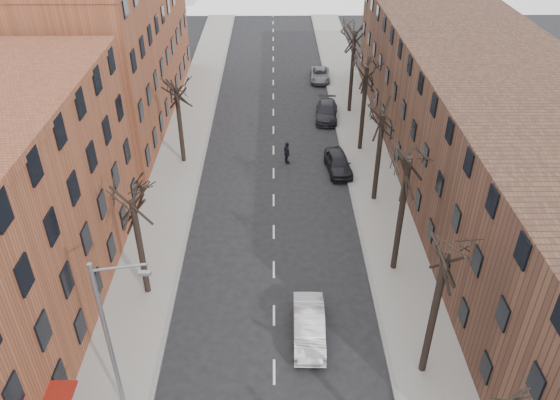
{
  "coord_description": "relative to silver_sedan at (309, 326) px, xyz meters",
  "views": [
    {
      "loc": [
        0.09,
        -6.48,
        22.86
      ],
      "look_at": [
        0.42,
        21.99,
        4.0
      ],
      "focal_mm": 35.0,
      "sensor_mm": 36.0,
      "label": 1
    }
  ],
  "objects": [
    {
      "name": "sidewalk_left",
      "position": [
        -9.91,
        20.6,
        -0.71
      ],
      "size": [
        4.0,
        90.0,
        0.15
      ],
      "primitive_type": "cube",
      "color": "gray",
      "rests_on": "ground"
    },
    {
      "name": "sidewalk_right",
      "position": [
        6.09,
        20.6,
        -0.71
      ],
      "size": [
        4.0,
        90.0,
        0.15
      ],
      "primitive_type": "cube",
      "color": "gray",
      "rests_on": "ground"
    },
    {
      "name": "building_left_far",
      "position": [
        -17.91,
        29.6,
        6.21
      ],
      "size": [
        12.0,
        28.0,
        14.0
      ],
      "primitive_type": "cube",
      "color": "brown",
      "rests_on": "ground"
    },
    {
      "name": "building_right",
      "position": [
        14.09,
        15.6,
        4.21
      ],
      "size": [
        12.0,
        50.0,
        10.0
      ],
      "primitive_type": "cube",
      "color": "#503425",
      "rests_on": "ground"
    },
    {
      "name": "tree_right_b",
      "position": [
        5.69,
        -2.4,
        -0.79
      ],
      "size": [
        5.2,
        5.2,
        10.8
      ],
      "primitive_type": null,
      "color": "black",
      "rests_on": "ground"
    },
    {
      "name": "tree_right_c",
      "position": [
        5.69,
        5.6,
        -0.79
      ],
      "size": [
        5.2,
        5.2,
        11.6
      ],
      "primitive_type": null,
      "color": "black",
      "rests_on": "ground"
    },
    {
      "name": "tree_right_d",
      "position": [
        5.69,
        13.6,
        -0.79
      ],
      "size": [
        5.2,
        5.2,
        10.0
      ],
      "primitive_type": null,
      "color": "black",
      "rests_on": "ground"
    },
    {
      "name": "tree_right_e",
      "position": [
        5.69,
        21.6,
        -0.79
      ],
      "size": [
        5.2,
        5.2,
        10.8
      ],
      "primitive_type": null,
      "color": "black",
      "rests_on": "ground"
    },
    {
      "name": "tree_right_f",
      "position": [
        5.69,
        29.6,
        -0.79
      ],
      "size": [
        5.2,
        5.2,
        11.6
      ],
      "primitive_type": null,
      "color": "black",
      "rests_on": "ground"
    },
    {
      "name": "tree_left_a",
      "position": [
        -9.51,
        3.6,
        -0.79
      ],
      "size": [
        5.2,
        5.2,
        9.5
      ],
      "primitive_type": null,
      "color": "black",
      "rests_on": "ground"
    },
    {
      "name": "tree_left_b",
      "position": [
        -9.51,
        19.6,
        -0.79
      ],
      "size": [
        5.2,
        5.2,
        9.5
      ],
      "primitive_type": null,
      "color": "black",
      "rests_on": "ground"
    },
    {
      "name": "streetlight",
      "position": [
        -8.94,
        -4.4,
        4.22
      ],
      "size": [
        2.45,
        0.22,
        9.03
      ],
      "color": "slate",
      "rests_on": "ground"
    },
    {
      "name": "silver_sedan",
      "position": [
        0.0,
        0.0,
        0.0
      ],
      "size": [
        1.77,
        4.83,
        1.58
      ],
      "primitive_type": "imported",
      "rotation": [
        0.0,
        0.0,
        -0.02
      ],
      "color": "#B0B2B8",
      "rests_on": "ground"
    },
    {
      "name": "parked_car_near",
      "position": [
        3.39,
        17.93,
        -0.01
      ],
      "size": [
        2.29,
        4.74,
        1.56
      ],
      "primitive_type": "imported",
      "rotation": [
        0.0,
        0.0,
        0.1
      ],
      "color": "black",
      "rests_on": "ground"
    },
    {
      "name": "parked_car_mid",
      "position": [
        3.29,
        28.08,
        -0.05
      ],
      "size": [
        2.55,
        5.28,
        1.48
      ],
      "primitive_type": "imported",
      "rotation": [
        0.0,
        0.0,
        -0.09
      ],
      "color": "black",
      "rests_on": "ground"
    },
    {
      "name": "parked_car_far",
      "position": [
        3.39,
        38.26,
        -0.15
      ],
      "size": [
        2.32,
        4.68,
        1.28
      ],
      "primitive_type": "imported",
      "rotation": [
        0.0,
        0.0,
        -0.04
      ],
      "color": "slate",
      "rests_on": "ground"
    },
    {
      "name": "pedestrian_crossing",
      "position": [
        -0.78,
        19.3,
        0.18
      ],
      "size": [
        0.85,
        1.23,
        1.94
      ],
      "primitive_type": "imported",
      "rotation": [
        0.0,
        0.0,
        1.93
      ],
      "color": "black",
      "rests_on": "ground"
    }
  ]
}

